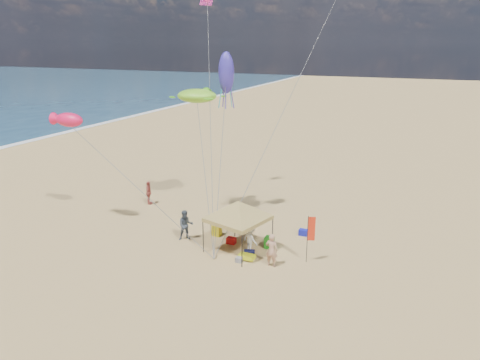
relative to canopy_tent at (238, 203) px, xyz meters
The scene contains 18 objects.
ground 3.62m from the canopy_tent, 97.37° to the right, with size 280.00×280.00×0.00m, color tan.
canopy_tent is the anchor object (origin of this frame).
feather_flag 4.30m from the canopy_tent, ahead, with size 0.39×0.17×2.73m.
cooler_red 2.94m from the canopy_tent, 137.46° to the left, with size 0.54×0.38×0.38m, color red.
cooler_blue 5.36m from the canopy_tent, 51.11° to the left, with size 0.54×0.38×0.38m, color #13179C.
bag_navy 2.90m from the canopy_tent, 20.31° to the right, with size 0.36×0.36×0.60m, color black.
bag_orange 4.45m from the canopy_tent, 107.87° to the left, with size 0.36×0.36×0.60m, color #FF350E.
chair_green 3.19m from the canopy_tent, 34.28° to the left, with size 0.50×0.50×0.70m, color #1C8117.
chair_yellow 3.60m from the canopy_tent, 145.75° to the left, with size 0.50×0.50×0.70m, color yellow.
crate_grey 3.14m from the canopy_tent, 64.66° to the right, with size 0.34×0.30×0.28m, color gray.
beach_cart 3.02m from the canopy_tent, 44.21° to the right, with size 0.90×0.50×0.24m, color #C0CC16.
person_near_a 3.27m from the canopy_tent, 22.39° to the right, with size 0.68×0.45×1.86m, color tan.
person_near_b 4.05m from the canopy_tent, behind, with size 0.92×0.72×1.90m, color #37404B.
person_near_c 2.29m from the canopy_tent, 19.93° to the left, with size 0.99×0.57×1.52m, color white.
person_far_a 10.45m from the canopy_tent, 154.06° to the left, with size 1.03×0.43×1.76m, color #A84840.
turtle_kite 8.37m from the canopy_tent, 138.10° to the left, with size 2.67×2.14×0.89m, color #7DD028.
fish_kite 12.02m from the canopy_tent, behind, with size 2.01×1.00×0.89m, color #F0154D.
squid_kite 8.92m from the canopy_tent, 121.01° to the left, with size 1.02×1.02×2.65m, color #382DA7.
Camera 1 is at (9.72, -19.45, 11.60)m, focal length 33.40 mm.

